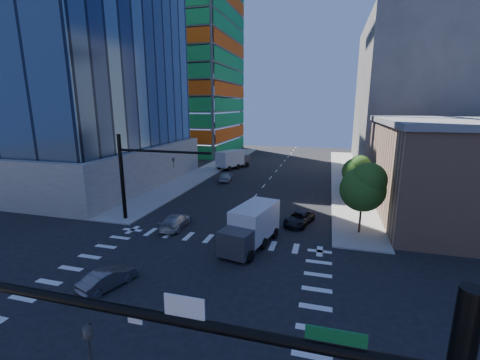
% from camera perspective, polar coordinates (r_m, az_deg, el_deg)
% --- Properties ---
extents(ground, '(160.00, 160.00, 0.00)m').
position_cam_1_polar(ground, '(22.58, -11.78, -19.22)').
color(ground, black).
rests_on(ground, ground).
extents(road_markings, '(20.00, 20.00, 0.01)m').
position_cam_1_polar(road_markings, '(22.57, -11.78, -19.20)').
color(road_markings, silver).
rests_on(road_markings, ground).
extents(sidewalk_ne, '(5.00, 60.00, 0.15)m').
position_cam_1_polar(sidewalk_ne, '(58.15, 18.39, 0.58)').
color(sidewalk_ne, gray).
rests_on(sidewalk_ne, ground).
extents(sidewalk_nw, '(5.00, 60.00, 0.15)m').
position_cam_1_polar(sidewalk_nw, '(61.96, -5.34, 1.93)').
color(sidewalk_nw, gray).
rests_on(sidewalk_nw, ground).
extents(construction_building, '(25.16, 34.50, 70.60)m').
position_cam_1_polar(construction_building, '(87.75, -10.06, 21.14)').
color(construction_building, slate).
rests_on(construction_building, ground).
extents(bg_building_ne, '(24.00, 30.00, 28.00)m').
position_cam_1_polar(bg_building_ne, '(74.04, 30.21, 12.91)').
color(bg_building_ne, '#5A5651').
rests_on(bg_building_ne, ground).
extents(signal_mast_nw, '(10.20, 0.40, 9.00)m').
position_cam_1_polar(signal_mast_nw, '(34.80, -18.32, 1.68)').
color(signal_mast_nw, black).
rests_on(signal_mast_nw, sidewalk_nw).
extents(tree_south, '(4.16, 4.16, 6.82)m').
position_cam_1_polar(tree_south, '(31.76, 21.27, -1.08)').
color(tree_south, '#382316').
rests_on(tree_south, sidewalk_ne).
extents(tree_north, '(3.54, 3.52, 5.78)m').
position_cam_1_polar(tree_north, '(43.63, 20.12, 1.72)').
color(tree_north, '#382316').
rests_on(tree_north, sidewalk_ne).
extents(car_nb_far, '(3.27, 4.99, 1.28)m').
position_cam_1_polar(car_nb_far, '(33.84, 10.45, -6.72)').
color(car_nb_far, black).
rests_on(car_nb_far, ground).
extents(car_sb_near, '(2.21, 4.81, 1.36)m').
position_cam_1_polar(car_sb_near, '(33.02, -11.37, -7.18)').
color(car_sb_near, '#B9B9B9').
rests_on(car_sb_near, ground).
extents(car_sb_mid, '(2.37, 4.60, 1.50)m').
position_cam_1_polar(car_sb_mid, '(52.12, -2.52, 0.61)').
color(car_sb_mid, '#A7A8AF').
rests_on(car_sb_mid, ground).
extents(car_sb_cross, '(2.52, 4.18, 1.30)m').
position_cam_1_polar(car_sb_cross, '(24.20, -22.42, -15.86)').
color(car_sb_cross, '#4D4C51').
rests_on(car_sb_cross, ground).
extents(box_truck_near, '(4.13, 7.04, 3.46)m').
position_cam_1_polar(box_truck_near, '(27.84, 1.71, -8.94)').
color(box_truck_near, black).
rests_on(box_truck_near, ground).
extents(box_truck_far, '(5.38, 7.30, 3.52)m').
position_cam_1_polar(box_truck_far, '(62.85, -1.11, 3.52)').
color(box_truck_far, black).
rests_on(box_truck_far, ground).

